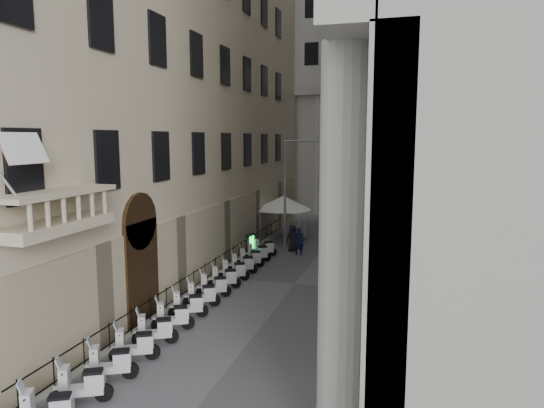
{
  "coord_description": "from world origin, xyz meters",
  "views": [
    {
      "loc": [
        5.71,
        -5.45,
        7.83
      ],
      "look_at": [
        -0.9,
        17.83,
        4.5
      ],
      "focal_mm": 32.0,
      "sensor_mm": 36.0,
      "label": 1
    }
  ],
  "objects_px": {
    "pedestrian_a": "(299,241)",
    "street_lamp": "(289,184)",
    "pedestrian_b": "(369,221)",
    "info_kiosk": "(250,245)",
    "security_tent": "(284,203)"
  },
  "relations": [
    {
      "from": "street_lamp",
      "to": "pedestrian_a",
      "type": "height_order",
      "value": "street_lamp"
    },
    {
      "from": "info_kiosk",
      "to": "pedestrian_a",
      "type": "height_order",
      "value": "pedestrian_a"
    },
    {
      "from": "street_lamp",
      "to": "pedestrian_b",
      "type": "xyz_separation_m",
      "value": [
        5.05,
        7.49,
        -3.63
      ]
    },
    {
      "from": "security_tent",
      "to": "pedestrian_a",
      "type": "distance_m",
      "value": 5.17
    },
    {
      "from": "street_lamp",
      "to": "info_kiosk",
      "type": "relative_size",
      "value": 4.82
    },
    {
      "from": "security_tent",
      "to": "pedestrian_a",
      "type": "bearing_deg",
      "value": -63.65
    },
    {
      "from": "pedestrian_a",
      "to": "info_kiosk",
      "type": "bearing_deg",
      "value": 27.17
    },
    {
      "from": "security_tent",
      "to": "info_kiosk",
      "type": "xyz_separation_m",
      "value": [
        -0.8,
        -5.87,
        -2.06
      ]
    },
    {
      "from": "street_lamp",
      "to": "info_kiosk",
      "type": "bearing_deg",
      "value": -135.58
    },
    {
      "from": "security_tent",
      "to": "info_kiosk",
      "type": "height_order",
      "value": "security_tent"
    },
    {
      "from": "street_lamp",
      "to": "security_tent",
      "type": "bearing_deg",
      "value": 92.02
    },
    {
      "from": "security_tent",
      "to": "pedestrian_b",
      "type": "height_order",
      "value": "security_tent"
    },
    {
      "from": "pedestrian_a",
      "to": "street_lamp",
      "type": "bearing_deg",
      "value": -60.73
    },
    {
      "from": "pedestrian_a",
      "to": "security_tent",
      "type": "bearing_deg",
      "value": -64.79
    },
    {
      "from": "street_lamp",
      "to": "info_kiosk",
      "type": "height_order",
      "value": "street_lamp"
    }
  ]
}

